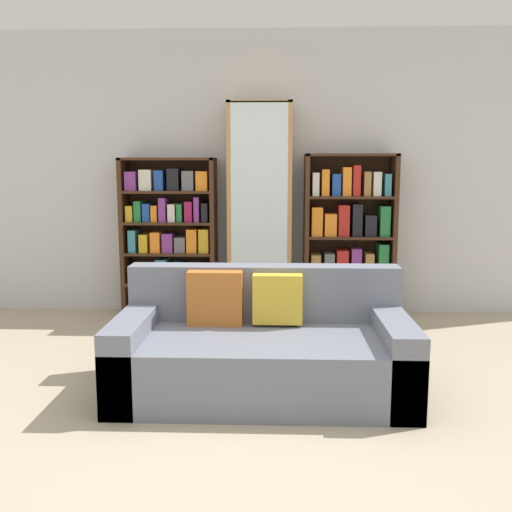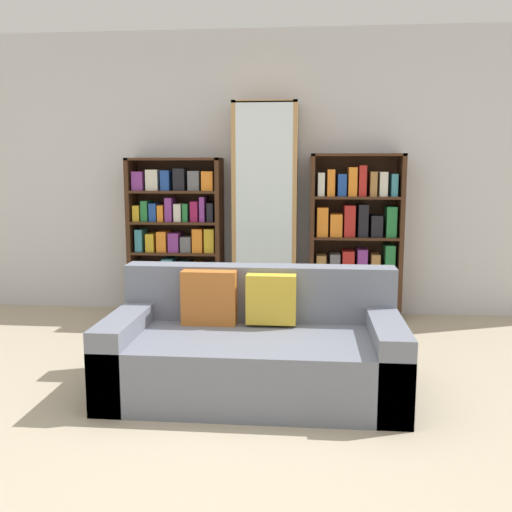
{
  "view_description": "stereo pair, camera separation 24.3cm",
  "coord_description": "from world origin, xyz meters",
  "px_view_note": "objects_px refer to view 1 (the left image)",
  "views": [
    {
      "loc": [
        0.2,
        -3.0,
        1.41
      ],
      "look_at": [
        0.03,
        1.4,
        0.73
      ],
      "focal_mm": 40.0,
      "sensor_mm": 36.0,
      "label": 1
    },
    {
      "loc": [
        0.44,
        -2.98,
        1.41
      ],
      "look_at": [
        0.03,
        1.4,
        0.73
      ],
      "focal_mm": 40.0,
      "sensor_mm": 36.0,
      "label": 2
    }
  ],
  "objects_px": {
    "bookshelf_right": "(349,239)",
    "display_cabinet": "(260,212)",
    "bookshelf_left": "(170,239)",
    "couch": "(262,350)",
    "wine_bottle": "(294,330)"
  },
  "relations": [
    {
      "from": "couch",
      "to": "wine_bottle",
      "type": "height_order",
      "value": "couch"
    },
    {
      "from": "couch",
      "to": "wine_bottle",
      "type": "relative_size",
      "value": 5.48
    },
    {
      "from": "bookshelf_right",
      "to": "display_cabinet",
      "type": "bearing_deg",
      "value": -178.85
    },
    {
      "from": "bookshelf_right",
      "to": "bookshelf_left",
      "type": "bearing_deg",
      "value": -179.99
    },
    {
      "from": "bookshelf_left",
      "to": "wine_bottle",
      "type": "xyz_separation_m",
      "value": [
        1.16,
        -0.97,
        -0.6
      ]
    },
    {
      "from": "wine_bottle",
      "to": "bookshelf_left",
      "type": "bearing_deg",
      "value": 140.2
    },
    {
      "from": "bookshelf_left",
      "to": "display_cabinet",
      "type": "distance_m",
      "value": 0.9
    },
    {
      "from": "display_cabinet",
      "to": "bookshelf_right",
      "type": "bearing_deg",
      "value": 1.15
    },
    {
      "from": "display_cabinet",
      "to": "wine_bottle",
      "type": "height_order",
      "value": "display_cabinet"
    },
    {
      "from": "bookshelf_left",
      "to": "bookshelf_right",
      "type": "height_order",
      "value": "bookshelf_right"
    },
    {
      "from": "couch",
      "to": "bookshelf_left",
      "type": "xyz_separation_m",
      "value": [
        -0.93,
        1.88,
        0.47
      ]
    },
    {
      "from": "display_cabinet",
      "to": "bookshelf_right",
      "type": "xyz_separation_m",
      "value": [
        0.84,
        0.02,
        -0.26
      ]
    },
    {
      "from": "couch",
      "to": "bookshelf_right",
      "type": "bearing_deg",
      "value": 67.69
    },
    {
      "from": "couch",
      "to": "display_cabinet",
      "type": "distance_m",
      "value": 2.0
    },
    {
      "from": "couch",
      "to": "bookshelf_left",
      "type": "distance_m",
      "value": 2.15
    }
  ]
}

